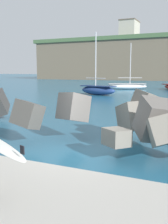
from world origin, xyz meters
The scene contains 4 objects.
ground_plane centered at (0.00, 0.00, 0.00)m, with size 400.00×400.00×0.00m, color #235B7A.
boat_near_centre centered at (-7.44, 32.60, 0.52)m, with size 6.26×4.11×7.07m.
boat_mid_centre centered at (-7.93, 21.63, 0.62)m, with size 4.95×2.65×7.33m.
station_building_central centered at (-21.71, 85.07, 16.73)m, with size 5.64×8.37×6.54m.
Camera 1 is at (3.88, -7.92, 2.83)m, focal length 42.64 mm.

